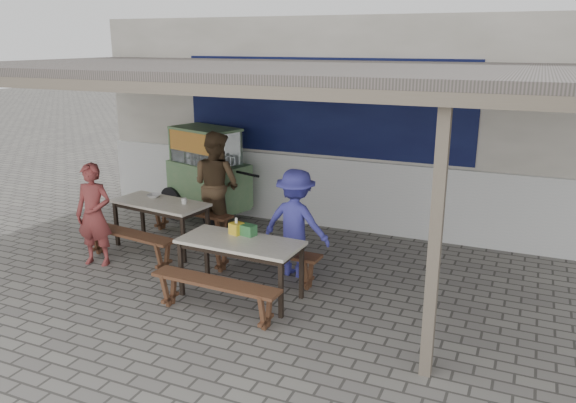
% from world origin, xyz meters
% --- Properties ---
extents(ground, '(60.00, 60.00, 0.00)m').
position_xyz_m(ground, '(0.00, 0.00, 0.00)').
color(ground, slate).
rests_on(ground, ground).
extents(back_wall, '(9.00, 1.28, 3.50)m').
position_xyz_m(back_wall, '(-0.00, 3.58, 1.72)').
color(back_wall, silver).
rests_on(back_wall, ground).
extents(warung_roof, '(9.00, 4.21, 2.81)m').
position_xyz_m(warung_roof, '(0.02, 0.90, 2.71)').
color(warung_roof, '#5E5450').
rests_on(warung_roof, ground).
extents(table_left, '(1.58, 0.87, 0.75)m').
position_xyz_m(table_left, '(-2.04, 0.92, 0.67)').
color(table_left, beige).
rests_on(table_left, ground).
extents(bench_left_street, '(1.62, 0.49, 0.45)m').
position_xyz_m(bench_left_street, '(-2.13, 0.27, 0.34)').
color(bench_left_street, brown).
rests_on(bench_left_street, ground).
extents(bench_left_wall, '(1.62, 0.49, 0.45)m').
position_xyz_m(bench_left_wall, '(-1.95, 1.58, 0.34)').
color(bench_left_wall, brown).
rests_on(bench_left_wall, ground).
extents(table_right, '(1.54, 0.75, 0.75)m').
position_xyz_m(table_right, '(-0.09, -0.11, 0.67)').
color(table_right, beige).
rests_on(table_right, ground).
extents(bench_right_street, '(1.63, 0.34, 0.45)m').
position_xyz_m(bench_right_street, '(-0.12, -0.70, 0.34)').
color(bench_right_street, brown).
rests_on(bench_right_street, ground).
extents(bench_right_wall, '(1.63, 0.34, 0.45)m').
position_xyz_m(bench_right_wall, '(-0.07, 0.48, 0.34)').
color(bench_right_wall, brown).
rests_on(bench_right_wall, ground).
extents(vendor_cart, '(2.15, 1.26, 1.67)m').
position_xyz_m(vendor_cart, '(-2.09, 2.39, 0.91)').
color(vendor_cart, '#6D895B').
rests_on(vendor_cart, ground).
extents(patron_street_side, '(0.60, 0.45, 1.48)m').
position_xyz_m(patron_street_side, '(-2.51, 0.02, 0.74)').
color(patron_street_side, brown).
rests_on(patron_street_side, ground).
extents(patron_wall_side, '(0.97, 0.84, 1.74)m').
position_xyz_m(patron_wall_side, '(-1.55, 1.78, 0.87)').
color(patron_wall_side, '#4F3B26').
rests_on(patron_wall_side, ground).
extents(patron_right_table, '(0.99, 0.61, 1.48)m').
position_xyz_m(patron_right_table, '(0.25, 0.82, 0.74)').
color(patron_right_table, '#3F3FA8').
rests_on(patron_right_table, ground).
extents(tissue_box, '(0.18, 0.18, 0.15)m').
position_xyz_m(tissue_box, '(-0.25, 0.09, 0.82)').
color(tissue_box, yellow).
rests_on(tissue_box, table_right).
extents(donation_box, '(0.23, 0.18, 0.14)m').
position_xyz_m(donation_box, '(-0.10, 0.11, 0.82)').
color(donation_box, '#33743D').
rests_on(donation_box, table_right).
extents(condiment_jar, '(0.08, 0.08, 0.09)m').
position_xyz_m(condiment_jar, '(-1.64, 0.98, 0.79)').
color(condiment_jar, silver).
rests_on(condiment_jar, table_left).
extents(condiment_bowl, '(0.25, 0.25, 0.05)m').
position_xyz_m(condiment_bowl, '(-2.27, 1.09, 0.78)').
color(condiment_bowl, white).
rests_on(condiment_bowl, table_left).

